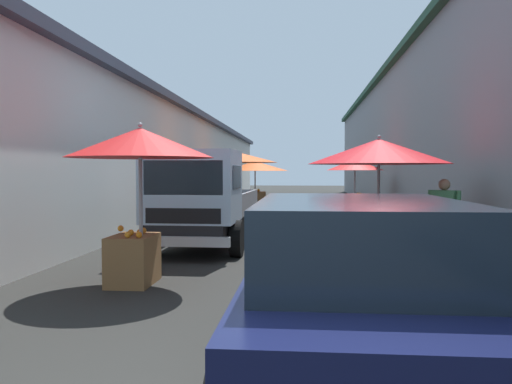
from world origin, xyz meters
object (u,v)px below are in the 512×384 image
at_px(fruit_stall_near_right, 237,165).
at_px(vendor_by_crates, 444,215).
at_px(fruit_stall_far_left, 380,161).
at_px(fruit_stall_far_right, 139,162).
at_px(delivery_truck, 200,201).
at_px(fruit_stall_near_left, 255,170).
at_px(hatchback_car, 357,288).
at_px(fruit_stall_mid_lane, 355,172).

relative_size(fruit_stall_near_right, vendor_by_crates, 1.76).
relative_size(fruit_stall_far_left, fruit_stall_near_right, 1.03).
bearing_deg(fruit_stall_far_right, fruit_stall_far_left, -53.01).
xyz_separation_m(fruit_stall_far_left, fruit_stall_far_right, (-2.93, 3.89, -0.06)).
relative_size(fruit_stall_far_right, delivery_truck, 0.48).
xyz_separation_m(fruit_stall_near_right, delivery_truck, (-5.84, 0.03, -0.85)).
bearing_deg(fruit_stall_near_left, fruit_stall_far_left, -163.67).
bearing_deg(hatchback_car, delivery_truck, 21.49).
bearing_deg(fruit_stall_near_left, fruit_stall_near_right, 179.25).
xyz_separation_m(fruit_stall_far_right, delivery_truck, (3.29, -0.24, -0.76)).
xyz_separation_m(fruit_stall_near_right, fruit_stall_far_right, (-9.13, 0.27, -0.08)).
relative_size(fruit_stall_near_left, delivery_truck, 0.58).
relative_size(fruit_stall_far_left, fruit_stall_near_left, 0.96).
bearing_deg(fruit_stall_far_left, fruit_stall_near_right, 30.25).
distance_m(fruit_stall_far_right, vendor_by_crates, 5.55).
bearing_deg(vendor_by_crates, fruit_stall_far_right, 115.14).
height_order(fruit_stall_mid_lane, delivery_truck, fruit_stall_mid_lane).
distance_m(fruit_stall_near_right, vendor_by_crates, 8.33).
relative_size(fruit_stall_far_right, vendor_by_crates, 1.55).
distance_m(fruit_stall_near_left, delivery_truck, 11.75).
height_order(fruit_stall_near_left, vendor_by_crates, fruit_stall_near_left).
relative_size(fruit_stall_near_right, fruit_stall_near_left, 0.93).
height_order(fruit_stall_near_left, delivery_truck, fruit_stall_near_left).
xyz_separation_m(fruit_stall_near_left, fruit_stall_far_right, (-15.01, 0.35, 0.06)).
bearing_deg(fruit_stall_near_left, fruit_stall_far_right, 178.68).
height_order(fruit_stall_mid_lane, vendor_by_crates, fruit_stall_mid_lane).
bearing_deg(hatchback_car, fruit_stall_near_left, 7.68).
bearing_deg(fruit_stall_mid_lane, hatchback_car, 174.32).
bearing_deg(fruit_stall_near_left, delivery_truck, 179.49).
relative_size(fruit_stall_far_left, delivery_truck, 0.56).
distance_m(fruit_stall_near_left, hatchback_car, 18.42).
relative_size(fruit_stall_near_left, fruit_stall_far_right, 1.22).
distance_m(fruit_stall_far_left, delivery_truck, 3.75).
height_order(fruit_stall_far_left, delivery_truck, fruit_stall_far_left).
bearing_deg(fruit_stall_far_left, fruit_stall_mid_lane, -2.90).
xyz_separation_m(fruit_stall_near_right, hatchback_car, (-12.35, -2.54, -1.15)).
distance_m(fruit_stall_mid_lane, vendor_by_crates, 10.32).
distance_m(fruit_stall_mid_lane, fruit_stall_far_right, 13.34).
relative_size(fruit_stall_mid_lane, fruit_stall_far_left, 0.80).
relative_size(fruit_stall_near_right, hatchback_car, 0.69).
xyz_separation_m(fruit_stall_far_left, fruit_stall_near_left, (12.09, 3.54, -0.12)).
bearing_deg(fruit_stall_near_right, hatchback_car, -168.40).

